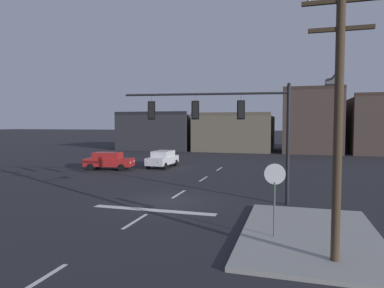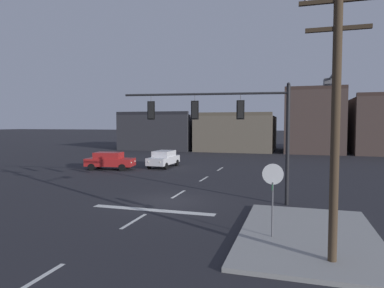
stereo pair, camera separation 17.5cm
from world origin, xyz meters
name	(u,v)px [view 2 (the right image)]	position (x,y,z in m)	size (l,w,h in m)	color
ground_plane	(167,201)	(0.00, 0.00, 0.00)	(400.00, 400.00, 0.00)	#232328
sidewalk_near_corner	(308,235)	(7.26, -4.00, 0.07)	(5.00, 8.00, 0.15)	gray
stop_bar_paint	(152,210)	(0.00, -2.00, 0.00)	(6.40, 0.50, 0.01)	silver
lane_centreline	(179,194)	(0.00, 2.00, 0.00)	(0.16, 26.40, 0.01)	silver
signal_mast_near_side	(230,120)	(3.38, 0.69, 4.49)	(8.86, 1.27, 6.40)	black
stop_sign	(273,182)	(5.97, -4.81, 2.14)	(0.76, 0.64, 2.83)	#56565B
car_lot_nearside	(110,160)	(-9.77, 10.68, 0.86)	(4.64, 2.50, 1.61)	#A81E1E
car_lot_middle	(164,158)	(-5.60, 13.73, 0.86)	(2.00, 4.49, 1.61)	silver
utility_pole	(335,112)	(7.85, -6.38, 4.64)	(2.20, 2.79, 8.42)	#423323
building_row	(278,128)	(4.12, 37.89, 3.52)	(45.29, 13.83, 9.38)	#2D2D33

